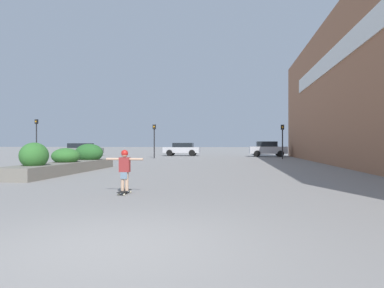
{
  "coord_description": "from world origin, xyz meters",
  "views": [
    {
      "loc": [
        1.61,
        -4.37,
        1.36
      ],
      "look_at": [
        -0.46,
        12.55,
        1.36
      ],
      "focal_mm": 32.0,
      "sensor_mm": 36.0,
      "label": 1
    }
  ],
  "objects_px": {
    "car_center_left": "(268,149)",
    "traffic_light_far_left": "(36,132)",
    "skateboard": "(125,191)",
    "skateboarder": "(125,166)",
    "traffic_light_right": "(282,135)",
    "car_rightmost": "(82,149)",
    "car_center_right": "(182,149)",
    "traffic_light_left": "(154,135)",
    "car_leftmost": "(375,149)"
  },
  "relations": [
    {
      "from": "skateboarder",
      "to": "car_center_right",
      "type": "relative_size",
      "value": 0.27
    },
    {
      "from": "car_center_left",
      "to": "traffic_light_right",
      "type": "bearing_deg",
      "value": 7.39
    },
    {
      "from": "skateboarder",
      "to": "traffic_light_right",
      "type": "bearing_deg",
      "value": 73.98
    },
    {
      "from": "traffic_light_far_left",
      "to": "car_leftmost",
      "type": "bearing_deg",
      "value": 12.31
    },
    {
      "from": "skateboarder",
      "to": "traffic_light_left",
      "type": "xyz_separation_m",
      "value": [
        -4.58,
        22.82,
        1.45
      ]
    },
    {
      "from": "car_rightmost",
      "to": "traffic_light_right",
      "type": "distance_m",
      "value": 22.87
    },
    {
      "from": "car_leftmost",
      "to": "traffic_light_right",
      "type": "height_order",
      "value": "traffic_light_right"
    },
    {
      "from": "car_leftmost",
      "to": "traffic_light_right",
      "type": "xyz_separation_m",
      "value": [
        -10.88,
        -7.58,
        1.34
      ]
    },
    {
      "from": "skateboard",
      "to": "car_center_right",
      "type": "relative_size",
      "value": 0.18
    },
    {
      "from": "traffic_light_far_left",
      "to": "car_center_right",
      "type": "bearing_deg",
      "value": 28.29
    },
    {
      "from": "car_rightmost",
      "to": "traffic_light_left",
      "type": "height_order",
      "value": "traffic_light_left"
    },
    {
      "from": "traffic_light_left",
      "to": "skateboarder",
      "type": "bearing_deg",
      "value": -78.66
    },
    {
      "from": "skateboard",
      "to": "traffic_light_right",
      "type": "xyz_separation_m",
      "value": [
        7.32,
        22.65,
        2.08
      ]
    },
    {
      "from": "car_center_right",
      "to": "car_rightmost",
      "type": "xyz_separation_m",
      "value": [
        -11.67,
        -1.01,
        -0.03
      ]
    },
    {
      "from": "traffic_light_left",
      "to": "traffic_light_far_left",
      "type": "height_order",
      "value": "traffic_light_far_left"
    },
    {
      "from": "car_leftmost",
      "to": "traffic_light_left",
      "type": "bearing_deg",
      "value": -71.98
    },
    {
      "from": "skateboarder",
      "to": "traffic_light_left",
      "type": "bearing_deg",
      "value": 103.22
    },
    {
      "from": "skateboard",
      "to": "car_center_right",
      "type": "distance_m",
      "value": 30.08
    },
    {
      "from": "car_rightmost",
      "to": "traffic_light_left",
      "type": "distance_m",
      "value": 11.86
    },
    {
      "from": "skateboard",
      "to": "traffic_light_right",
      "type": "bearing_deg",
      "value": 73.98
    },
    {
      "from": "skateboarder",
      "to": "car_rightmost",
      "type": "relative_size",
      "value": 0.24
    },
    {
      "from": "car_center_left",
      "to": "traffic_light_right",
      "type": "relative_size",
      "value": 1.25
    },
    {
      "from": "car_leftmost",
      "to": "car_rightmost",
      "type": "xyz_separation_m",
      "value": [
        -32.84,
        -1.31,
        -0.04
      ]
    },
    {
      "from": "traffic_light_left",
      "to": "traffic_light_right",
      "type": "relative_size",
      "value": 1.03
    },
    {
      "from": "car_center_left",
      "to": "traffic_light_far_left",
      "type": "xyz_separation_m",
      "value": [
        -23.01,
        -5.82,
        1.71
      ]
    },
    {
      "from": "car_center_left",
      "to": "traffic_light_right",
      "type": "height_order",
      "value": "traffic_light_right"
    },
    {
      "from": "car_center_right",
      "to": "traffic_light_right",
      "type": "xyz_separation_m",
      "value": [
        10.29,
        -7.27,
        1.35
      ]
    },
    {
      "from": "car_center_right",
      "to": "traffic_light_far_left",
      "type": "relative_size",
      "value": 1.09
    },
    {
      "from": "car_center_right",
      "to": "traffic_light_right",
      "type": "relative_size",
      "value": 1.33
    },
    {
      "from": "car_leftmost",
      "to": "traffic_light_far_left",
      "type": "relative_size",
      "value": 1.25
    },
    {
      "from": "skateboard",
      "to": "skateboarder",
      "type": "height_order",
      "value": "skateboarder"
    },
    {
      "from": "car_center_left",
      "to": "car_rightmost",
      "type": "height_order",
      "value": "car_center_left"
    },
    {
      "from": "car_leftmost",
      "to": "car_center_left",
      "type": "height_order",
      "value": "car_center_left"
    },
    {
      "from": "skateboarder",
      "to": "car_center_left",
      "type": "height_order",
      "value": "car_center_left"
    },
    {
      "from": "traffic_light_left",
      "to": "skateboard",
      "type": "bearing_deg",
      "value": -78.66
    },
    {
      "from": "car_center_left",
      "to": "traffic_light_right",
      "type": "xyz_separation_m",
      "value": [
        0.76,
        -5.83,
        1.29
      ]
    },
    {
      "from": "skateboard",
      "to": "car_leftmost",
      "type": "distance_m",
      "value": 35.29
    },
    {
      "from": "car_leftmost",
      "to": "traffic_light_left",
      "type": "relative_size",
      "value": 1.48
    },
    {
      "from": "skateboard",
      "to": "car_leftmost",
      "type": "relative_size",
      "value": 0.15
    },
    {
      "from": "car_center_right",
      "to": "car_rightmost",
      "type": "height_order",
      "value": "car_center_right"
    },
    {
      "from": "skateboard",
      "to": "car_rightmost",
      "type": "relative_size",
      "value": 0.16
    },
    {
      "from": "traffic_light_left",
      "to": "traffic_light_far_left",
      "type": "bearing_deg",
      "value": -179.26
    },
    {
      "from": "skateboard",
      "to": "car_center_left",
      "type": "height_order",
      "value": "car_center_left"
    },
    {
      "from": "car_center_left",
      "to": "traffic_light_far_left",
      "type": "height_order",
      "value": "traffic_light_far_left"
    },
    {
      "from": "skateboard",
      "to": "car_center_left",
      "type": "distance_m",
      "value": 29.24
    },
    {
      "from": "traffic_light_left",
      "to": "traffic_light_right",
      "type": "distance_m",
      "value": 11.89
    },
    {
      "from": "skateboard",
      "to": "traffic_light_far_left",
      "type": "height_order",
      "value": "traffic_light_far_left"
    },
    {
      "from": "car_leftmost",
      "to": "traffic_light_right",
      "type": "bearing_deg",
      "value": -55.16
    },
    {
      "from": "traffic_light_right",
      "to": "skateboard",
      "type": "bearing_deg",
      "value": -107.9
    },
    {
      "from": "traffic_light_right",
      "to": "car_rightmost",
      "type": "bearing_deg",
      "value": 164.08
    }
  ]
}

